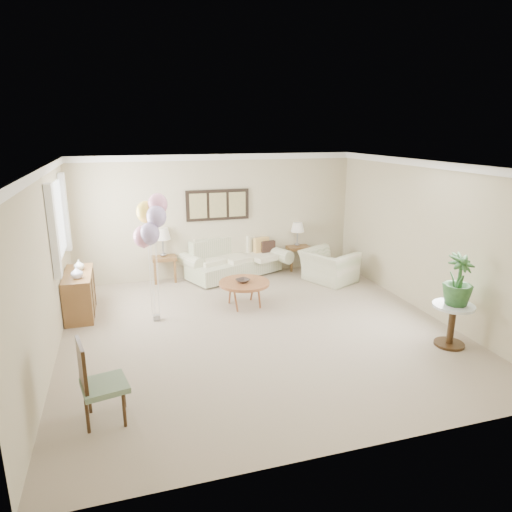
{
  "coord_description": "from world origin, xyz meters",
  "views": [
    {
      "loc": [
        -1.97,
        -6.42,
        3.09
      ],
      "look_at": [
        0.13,
        0.6,
        1.05
      ],
      "focal_mm": 32.0,
      "sensor_mm": 36.0,
      "label": 1
    }
  ],
  "objects_px": {
    "coffee_table": "(244,284)",
    "balloon_cluster": "(151,221)",
    "accent_chair": "(97,380)",
    "sofa": "(234,261)",
    "armchair": "(329,266)"
  },
  "relations": [
    {
      "from": "coffee_table",
      "to": "armchair",
      "type": "xyz_separation_m",
      "value": [
        2.06,
        0.84,
        -0.1
      ]
    },
    {
      "from": "sofa",
      "to": "balloon_cluster",
      "type": "height_order",
      "value": "balloon_cluster"
    },
    {
      "from": "armchair",
      "to": "balloon_cluster",
      "type": "distance_m",
      "value": 4.02
    },
    {
      "from": "balloon_cluster",
      "to": "sofa",
      "type": "bearing_deg",
      "value": 47.42
    },
    {
      "from": "sofa",
      "to": "coffee_table",
      "type": "height_order",
      "value": "sofa"
    },
    {
      "from": "balloon_cluster",
      "to": "accent_chair",
      "type": "bearing_deg",
      "value": -107.46
    },
    {
      "from": "accent_chair",
      "to": "balloon_cluster",
      "type": "bearing_deg",
      "value": 72.54
    },
    {
      "from": "coffee_table",
      "to": "balloon_cluster",
      "type": "bearing_deg",
      "value": -173.43
    },
    {
      "from": "armchair",
      "to": "accent_chair",
      "type": "xyz_separation_m",
      "value": [
        -4.47,
        -3.65,
        0.16
      ]
    },
    {
      "from": "accent_chair",
      "to": "armchair",
      "type": "bearing_deg",
      "value": 39.21
    },
    {
      "from": "sofa",
      "to": "coffee_table",
      "type": "xyz_separation_m",
      "value": [
        -0.26,
        -1.82,
        0.1
      ]
    },
    {
      "from": "sofa",
      "to": "coffee_table",
      "type": "distance_m",
      "value": 1.84
    },
    {
      "from": "coffee_table",
      "to": "accent_chair",
      "type": "relative_size",
      "value": 0.96
    },
    {
      "from": "coffee_table",
      "to": "armchair",
      "type": "bearing_deg",
      "value": 22.12
    },
    {
      "from": "armchair",
      "to": "accent_chair",
      "type": "relative_size",
      "value": 1.06
    }
  ]
}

